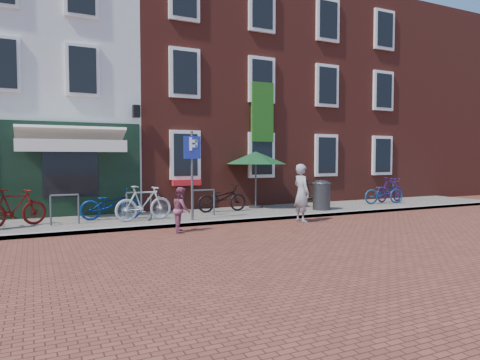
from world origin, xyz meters
name	(u,v)px	position (x,y,z in m)	size (l,w,h in m)	color
ground	(202,226)	(0.00, 0.00, 0.00)	(80.00, 80.00, 0.00)	brown
sidewalk	(215,215)	(1.00, 1.50, 0.05)	(24.00, 3.00, 0.10)	slate
building_stucco	(8,88)	(-5.00, 7.00, 4.50)	(8.00, 8.00, 9.00)	silver
building_brick_mid	(188,88)	(2.00, 7.00, 5.00)	(6.00, 8.00, 10.00)	maroon
building_brick_right	(302,96)	(8.00, 7.00, 5.00)	(6.00, 8.00, 10.00)	maroon
filler_right	(397,112)	(14.50, 7.00, 4.50)	(7.00, 8.00, 9.00)	maroon
litter_bin	(322,193)	(4.74, 0.88, 0.67)	(0.60, 0.60, 1.11)	#363739
parking_sign	(192,161)	(-0.11, 0.51, 1.80)	(0.50, 0.08, 2.57)	#4C4C4F
parasol	(256,155)	(2.96, 2.40, 1.99)	(2.27, 2.27, 2.13)	#4C4C4F
woman	(302,193)	(2.91, -0.61, 0.86)	(0.63, 0.41, 1.72)	gray
boy	(181,209)	(-0.84, -0.70, 0.58)	(0.56, 0.44, 1.16)	#864157
bicycle_1	(14,208)	(-4.71, 1.32, 0.60)	(0.47, 1.68, 1.01)	#540C09
bicycle_2	(111,204)	(-2.22, 1.62, 0.55)	(0.60, 1.73, 0.91)	navy
bicycle_3	(144,203)	(-1.41, 1.01, 0.60)	(0.47, 1.68, 1.01)	#B5B4B7
bicycle_4	(222,198)	(1.41, 1.87, 0.55)	(0.60, 1.73, 0.91)	black
bicycle_5	(312,193)	(5.03, 1.82, 0.60)	(0.47, 1.68, 1.01)	black
bicycle_6	(384,192)	(8.10, 1.39, 0.55)	(0.60, 1.73, 0.91)	navy
bicycle_7	(390,190)	(8.81, 1.77, 0.60)	(0.47, 1.68, 1.01)	#38104F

